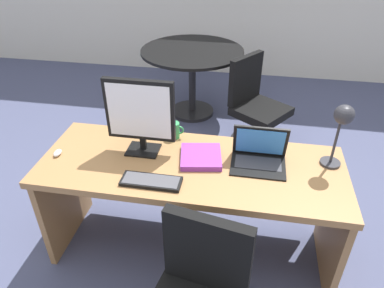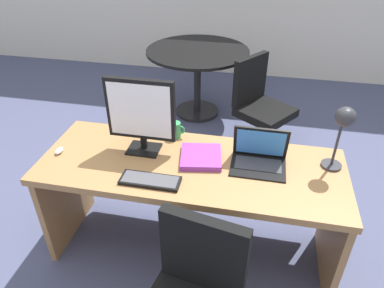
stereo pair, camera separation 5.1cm
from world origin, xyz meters
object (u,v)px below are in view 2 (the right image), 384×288
at_px(meeting_table, 198,66).
at_px(meeting_chair_near, 260,113).
at_px(desk, 192,185).
at_px(desk_lamp, 343,125).
at_px(coffee_mug, 176,130).
at_px(monitor, 141,112).
at_px(book, 201,157).
at_px(laptop, 259,153).
at_px(mouse, 59,151).
at_px(keyboard, 150,180).

bearing_deg(meeting_table, meeting_chair_near, -35.20).
bearing_deg(desk, desk_lamp, 5.23).
bearing_deg(meeting_chair_near, coffee_mug, -114.08).
height_order(desk, monitor, monitor).
bearing_deg(book, laptop, 6.32).
bearing_deg(desk_lamp, coffee_mug, 171.13).
bearing_deg(book, meeting_table, 101.46).
relative_size(mouse, meeting_chair_near, 0.08).
bearing_deg(desk_lamp, meeting_chair_near, 107.80).
bearing_deg(keyboard, desk_lamp, 18.31).
relative_size(coffee_mug, meeting_chair_near, 0.12).
bearing_deg(keyboard, book, 48.72).
bearing_deg(meeting_chair_near, desk_lamp, -72.20).
distance_m(desk, desk_lamp, 0.96).
relative_size(book, coffee_mug, 2.65).
height_order(monitor, mouse, monitor).
xyz_separation_m(laptop, mouse, (-1.23, -0.15, -0.05)).
relative_size(mouse, desk_lamp, 0.18).
relative_size(desk, book, 6.29).
xyz_separation_m(desk_lamp, meeting_table, (-1.16, 1.88, -0.47)).
relative_size(desk_lamp, meeting_chair_near, 0.46).
bearing_deg(book, mouse, -172.79).
height_order(desk_lamp, meeting_chair_near, desk_lamp).
relative_size(desk, desk_lamp, 4.51).
bearing_deg(book, desk_lamp, 4.63).
bearing_deg(monitor, keyboard, -65.75).
bearing_deg(desk, meeting_chair_near, 75.11).
xyz_separation_m(desk, keyboard, (-0.19, -0.26, 0.21)).
height_order(monitor, book, monitor).
height_order(laptop, desk_lamp, desk_lamp).
relative_size(monitor, mouse, 6.66).
relative_size(laptop, meeting_table, 0.29).
relative_size(mouse, coffee_mug, 0.66).
height_order(keyboard, coffee_mug, coffee_mug).
bearing_deg(meeting_chair_near, keyboard, -108.57).
bearing_deg(coffee_mug, meeting_table, 96.08).
relative_size(mouse, book, 0.25).
distance_m(mouse, meeting_chair_near, 2.00).
relative_size(monitor, laptop, 1.50).
distance_m(mouse, book, 0.89).
bearing_deg(meeting_chair_near, monitor, -116.68).
bearing_deg(meeting_table, desk_lamp, -58.20).
xyz_separation_m(monitor, book, (0.37, -0.03, -0.25)).
xyz_separation_m(book, meeting_chair_near, (0.33, 1.43, -0.42)).
xyz_separation_m(mouse, desk_lamp, (1.65, 0.17, 0.28)).
bearing_deg(laptop, mouse, -173.04).
bearing_deg(coffee_mug, desk_lamp, -8.87).
height_order(laptop, meeting_chair_near, laptop).
bearing_deg(desk_lamp, monitor, -178.16).
bearing_deg(monitor, desk, -6.83).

